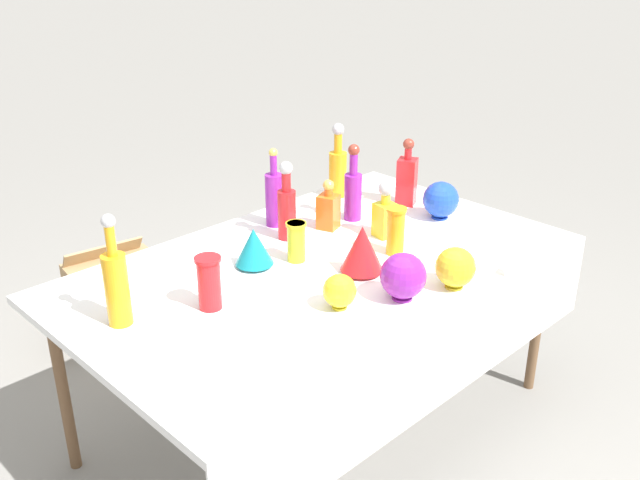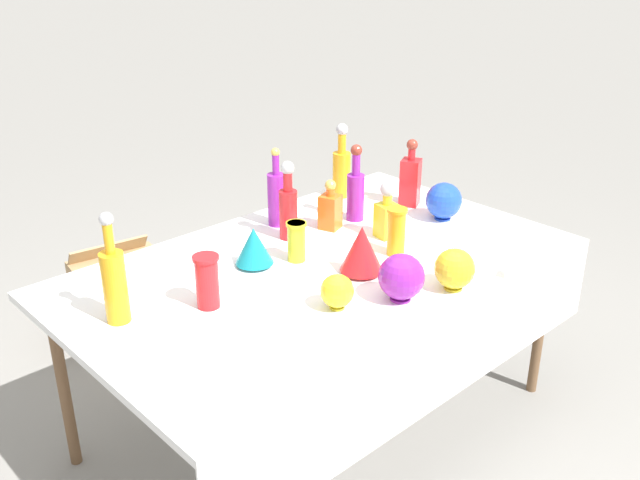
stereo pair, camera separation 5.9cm
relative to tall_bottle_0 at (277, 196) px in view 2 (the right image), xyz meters
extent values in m
plane|color=gray|center=(-0.13, -0.41, -0.89)|extent=(40.00, 40.00, 0.00)
cube|color=white|center=(-0.13, -0.41, -0.14)|extent=(1.94, 1.18, 0.03)
cube|color=white|center=(-0.13, -1.00, -0.30)|extent=(1.94, 0.01, 0.35)
cylinder|color=brown|center=(0.74, -0.90, -0.52)|extent=(0.04, 0.04, 0.73)
cylinder|color=brown|center=(-1.00, 0.08, -0.52)|extent=(0.04, 0.04, 0.73)
cylinder|color=brown|center=(0.74, 0.08, -0.52)|extent=(0.04, 0.04, 0.73)
cylinder|color=purple|center=(0.00, 0.00, -0.01)|extent=(0.08, 0.08, 0.23)
cylinder|color=purple|center=(0.00, 0.00, 0.14)|extent=(0.03, 0.03, 0.09)
sphere|color=gold|center=(0.00, 0.00, 0.20)|extent=(0.04, 0.04, 0.04)
cylinder|color=red|center=(-0.06, -0.14, -0.03)|extent=(0.08, 0.08, 0.21)
cylinder|color=red|center=(-0.06, -0.14, 0.12)|extent=(0.04, 0.04, 0.08)
sphere|color=#B2B2B7|center=(-0.06, -0.14, 0.18)|extent=(0.06, 0.06, 0.06)
cylinder|color=orange|center=(0.45, 0.06, -0.02)|extent=(0.08, 0.08, 0.21)
cylinder|color=orange|center=(0.45, 0.06, 0.13)|extent=(0.04, 0.04, 0.10)
sphere|color=#B2B2B7|center=(0.45, 0.06, 0.20)|extent=(0.06, 0.06, 0.06)
cylinder|color=orange|center=(-0.90, -0.27, -0.01)|extent=(0.08, 0.08, 0.25)
cylinder|color=orange|center=(-0.90, -0.27, 0.17)|extent=(0.03, 0.03, 0.10)
sphere|color=#B2B2B7|center=(-0.90, -0.27, 0.23)|extent=(0.05, 0.05, 0.05)
cylinder|color=purple|center=(0.29, -0.19, -0.03)|extent=(0.08, 0.08, 0.21)
cylinder|color=purple|center=(0.29, -0.19, 0.12)|extent=(0.04, 0.04, 0.10)
sphere|color=maroon|center=(0.29, -0.19, 0.19)|extent=(0.05, 0.05, 0.05)
cube|color=orange|center=(0.14, -0.19, -0.06)|extent=(0.10, 0.10, 0.15)
cylinder|color=orange|center=(0.14, -0.19, 0.04)|extent=(0.04, 0.04, 0.03)
sphere|color=gold|center=(0.14, -0.19, 0.07)|extent=(0.05, 0.05, 0.05)
cube|color=yellow|center=(0.25, -0.41, -0.06)|extent=(0.09, 0.09, 0.14)
cylinder|color=yellow|center=(0.25, -0.41, 0.04)|extent=(0.04, 0.04, 0.05)
sphere|color=#B2B2B7|center=(0.25, -0.41, 0.08)|extent=(0.06, 0.06, 0.06)
cube|color=red|center=(0.60, -0.24, -0.02)|extent=(0.11, 0.11, 0.22)
cylinder|color=red|center=(0.60, -0.24, 0.12)|extent=(0.03, 0.03, 0.05)
sphere|color=maroon|center=(0.60, -0.24, 0.16)|extent=(0.05, 0.05, 0.05)
cylinder|color=yellow|center=(-0.17, -0.32, -0.05)|extent=(0.07, 0.07, 0.16)
cylinder|color=yellow|center=(-0.17, -0.32, 0.02)|extent=(0.08, 0.08, 0.01)
cylinder|color=red|center=(-0.63, -0.39, -0.03)|extent=(0.08, 0.08, 0.19)
cylinder|color=red|center=(-0.63, -0.39, 0.05)|extent=(0.09, 0.09, 0.01)
cylinder|color=orange|center=(0.15, -0.55, -0.03)|extent=(0.07, 0.07, 0.19)
cylinder|color=orange|center=(0.15, -0.55, 0.06)|extent=(0.08, 0.08, 0.01)
cylinder|color=teal|center=(-0.32, -0.25, -0.12)|extent=(0.07, 0.07, 0.01)
cone|color=teal|center=(-0.32, -0.25, -0.05)|extent=(0.15, 0.15, 0.14)
cylinder|color=red|center=(-0.07, -0.57, -0.12)|extent=(0.08, 0.08, 0.01)
cone|color=red|center=(-0.07, -0.57, -0.03)|extent=(0.16, 0.16, 0.18)
cylinder|color=yellow|center=(0.08, -0.88, -0.13)|extent=(0.07, 0.07, 0.01)
sphere|color=yellow|center=(0.08, -0.88, -0.05)|extent=(0.15, 0.15, 0.15)
cylinder|color=purple|center=(-0.12, -0.81, -0.13)|extent=(0.07, 0.07, 0.01)
sphere|color=purple|center=(-0.12, -0.81, -0.04)|extent=(0.16, 0.16, 0.16)
cylinder|color=blue|center=(0.57, -0.45, -0.13)|extent=(0.07, 0.07, 0.01)
sphere|color=blue|center=(0.57, -0.45, -0.04)|extent=(0.16, 0.16, 0.16)
cylinder|color=yellow|center=(-0.32, -0.70, -0.13)|extent=(0.05, 0.05, 0.01)
sphere|color=yellow|center=(-0.32, -0.70, -0.06)|extent=(0.12, 0.12, 0.12)
cube|color=white|center=(0.31, -0.96, -0.11)|extent=(0.06, 0.03, 0.04)
cube|color=tan|center=(-0.36, 0.82, -0.69)|extent=(0.49, 0.40, 0.40)
cube|color=tan|center=(-0.36, 0.92, -0.45)|extent=(0.41, 0.13, 0.09)
camera|label=1|loc=(-1.85, -2.17, 1.08)|focal=40.00mm
camera|label=2|loc=(-1.81, -2.21, 1.08)|focal=40.00mm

